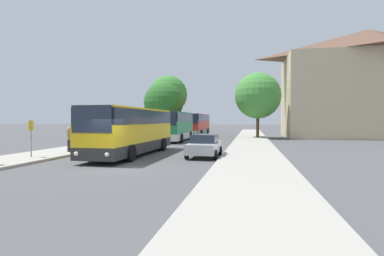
{
  "coord_description": "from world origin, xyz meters",
  "views": [
    {
      "loc": [
        6.86,
        -14.24,
        2.45
      ],
      "look_at": [
        1.18,
        14.85,
        1.66
      ],
      "focal_mm": 28.0,
      "sensor_mm": 36.0,
      "label": 1
    }
  ],
  "objects_px": {
    "bus_front": "(132,130)",
    "bus_middle": "(176,126)",
    "pedestrian_waiting_far": "(69,139)",
    "parked_car_right_near": "(204,145)",
    "tree_left_near": "(168,95)",
    "tree_left_far": "(164,102)",
    "bus_stop_sign": "(31,134)",
    "tree_right_near": "(258,96)",
    "bus_rear": "(197,124)"
  },
  "relations": [
    {
      "from": "bus_stop_sign",
      "to": "pedestrian_waiting_far",
      "type": "xyz_separation_m",
      "value": [
        0.6,
        3.13,
        -0.52
      ]
    },
    {
      "from": "bus_stop_sign",
      "to": "tree_left_near",
      "type": "height_order",
      "value": "tree_left_near"
    },
    {
      "from": "tree_left_near",
      "to": "tree_left_far",
      "type": "xyz_separation_m",
      "value": [
        0.58,
        -4.84,
        -1.61
      ]
    },
    {
      "from": "parked_car_right_near",
      "to": "tree_left_near",
      "type": "distance_m",
      "value": 32.5
    },
    {
      "from": "bus_front",
      "to": "tree_left_near",
      "type": "distance_m",
      "value": 30.75
    },
    {
      "from": "parked_car_right_near",
      "to": "bus_stop_sign",
      "type": "distance_m",
      "value": 10.97
    },
    {
      "from": "tree_left_far",
      "to": "parked_car_right_near",
      "type": "bearing_deg",
      "value": -67.87
    },
    {
      "from": "bus_middle",
      "to": "bus_front",
      "type": "bearing_deg",
      "value": -90.16
    },
    {
      "from": "bus_middle",
      "to": "tree_right_near",
      "type": "xyz_separation_m",
      "value": [
        9.57,
        7.08,
        3.93
      ]
    },
    {
      "from": "tree_left_near",
      "to": "bus_middle",
      "type": "bearing_deg",
      "value": -71.37
    },
    {
      "from": "tree_left_near",
      "to": "tree_left_far",
      "type": "height_order",
      "value": "tree_left_near"
    },
    {
      "from": "bus_rear",
      "to": "tree_left_near",
      "type": "bearing_deg",
      "value": 158.27
    },
    {
      "from": "bus_front",
      "to": "tree_right_near",
      "type": "xyz_separation_m",
      "value": [
        9.1,
        21.44,
        3.98
      ]
    },
    {
      "from": "bus_front",
      "to": "tree_left_far",
      "type": "distance_m",
      "value": 25.7
    },
    {
      "from": "pedestrian_waiting_far",
      "to": "tree_left_far",
      "type": "height_order",
      "value": "tree_left_far"
    },
    {
      "from": "bus_middle",
      "to": "bus_stop_sign",
      "type": "relative_size",
      "value": 4.48
    },
    {
      "from": "bus_rear",
      "to": "tree_left_far",
      "type": "relative_size",
      "value": 1.45
    },
    {
      "from": "tree_right_near",
      "to": "tree_left_far",
      "type": "bearing_deg",
      "value": 166.1
    },
    {
      "from": "bus_rear",
      "to": "tree_left_far",
      "type": "distance_m",
      "value": 6.44
    },
    {
      "from": "bus_front",
      "to": "parked_car_right_near",
      "type": "height_order",
      "value": "bus_front"
    },
    {
      "from": "bus_middle",
      "to": "tree_right_near",
      "type": "distance_m",
      "value": 12.54
    },
    {
      "from": "bus_front",
      "to": "parked_car_right_near",
      "type": "distance_m",
      "value": 5.25
    },
    {
      "from": "bus_front",
      "to": "pedestrian_waiting_far",
      "type": "bearing_deg",
      "value": -176.35
    },
    {
      "from": "pedestrian_waiting_far",
      "to": "tree_left_far",
      "type": "xyz_separation_m",
      "value": [
        -0.37,
        25.23,
        4.12
      ]
    },
    {
      "from": "bus_stop_sign",
      "to": "tree_left_far",
      "type": "relative_size",
      "value": 0.28
    },
    {
      "from": "bus_rear",
      "to": "tree_right_near",
      "type": "height_order",
      "value": "tree_right_near"
    },
    {
      "from": "pedestrian_waiting_far",
      "to": "tree_right_near",
      "type": "height_order",
      "value": "tree_right_near"
    },
    {
      "from": "bus_front",
      "to": "pedestrian_waiting_far",
      "type": "distance_m",
      "value": 4.77
    },
    {
      "from": "bus_stop_sign",
      "to": "tree_right_near",
      "type": "bearing_deg",
      "value": 59.88
    },
    {
      "from": "bus_front",
      "to": "bus_middle",
      "type": "bearing_deg",
      "value": 92.16
    },
    {
      "from": "bus_front",
      "to": "bus_stop_sign",
      "type": "distance_m",
      "value": 6.31
    },
    {
      "from": "bus_stop_sign",
      "to": "tree_right_near",
      "type": "relative_size",
      "value": 0.27
    },
    {
      "from": "bus_rear",
      "to": "pedestrian_waiting_far",
      "type": "xyz_separation_m",
      "value": [
        -4.38,
        -27.95,
        -0.74
      ]
    },
    {
      "from": "tree_left_near",
      "to": "tree_right_near",
      "type": "xyz_separation_m",
      "value": [
        14.78,
        -8.35,
        -1.09
      ]
    },
    {
      "from": "bus_middle",
      "to": "tree_right_near",
      "type": "relative_size",
      "value": 1.2
    },
    {
      "from": "tree_left_near",
      "to": "bus_rear",
      "type": "bearing_deg",
      "value": -21.73
    },
    {
      "from": "pedestrian_waiting_far",
      "to": "tree_left_far",
      "type": "distance_m",
      "value": 25.57
    },
    {
      "from": "parked_car_right_near",
      "to": "pedestrian_waiting_far",
      "type": "relative_size",
      "value": 2.27
    },
    {
      "from": "tree_left_far",
      "to": "pedestrian_waiting_far",
      "type": "bearing_deg",
      "value": -89.15
    },
    {
      "from": "parked_car_right_near",
      "to": "pedestrian_waiting_far",
      "type": "xyz_separation_m",
      "value": [
        -9.87,
        -0.03,
        0.29
      ]
    },
    {
      "from": "bus_middle",
      "to": "bus_stop_sign",
      "type": "distance_m",
      "value": 18.42
    },
    {
      "from": "pedestrian_waiting_far",
      "to": "tree_right_near",
      "type": "distance_m",
      "value": 26.16
    },
    {
      "from": "bus_middle",
      "to": "tree_left_far",
      "type": "distance_m",
      "value": 12.04
    },
    {
      "from": "bus_rear",
      "to": "bus_stop_sign",
      "type": "distance_m",
      "value": 31.47
    },
    {
      "from": "tree_right_near",
      "to": "bus_stop_sign",
      "type": "bearing_deg",
      "value": -120.12
    },
    {
      "from": "pedestrian_waiting_far",
      "to": "tree_left_near",
      "type": "bearing_deg",
      "value": 4.18
    },
    {
      "from": "bus_middle",
      "to": "parked_car_right_near",
      "type": "height_order",
      "value": "bus_middle"
    },
    {
      "from": "pedestrian_waiting_far",
      "to": "tree_left_near",
      "type": "relative_size",
      "value": 0.18
    },
    {
      "from": "tree_right_near",
      "to": "bus_middle",
      "type": "bearing_deg",
      "value": -143.53
    },
    {
      "from": "parked_car_right_near",
      "to": "pedestrian_waiting_far",
      "type": "distance_m",
      "value": 9.88
    }
  ]
}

